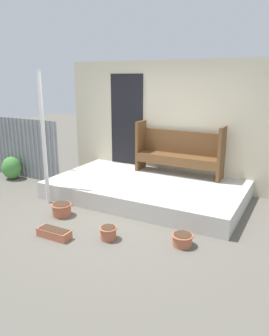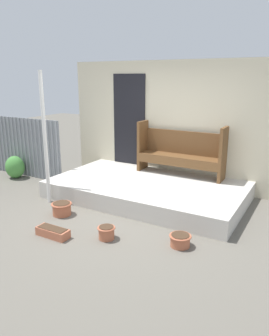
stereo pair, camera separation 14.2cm
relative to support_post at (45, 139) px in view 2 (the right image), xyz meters
name	(u,v)px [view 2 (the right image)]	position (x,y,z in m)	size (l,w,h in m)	color
ground_plane	(119,216)	(1.49, 0.07, -1.19)	(24.00, 24.00, 0.00)	#666056
porch_slab	(147,190)	(1.49, 1.10, -1.03)	(3.64, 2.05, 0.32)	beige
house_wall	(169,124)	(1.45, 2.16, 0.11)	(4.84, 0.08, 2.60)	beige
fence_corrugated	(13,146)	(-2.07, 1.00, -0.51)	(2.96, 0.05, 1.37)	gray
support_post	(45,139)	(0.00, 0.00, 0.00)	(0.07, 0.07, 2.38)	white
bench	(181,150)	(1.84, 1.90, -0.36)	(1.80, 0.42, 1.05)	brown
flower_pot_left	(62,208)	(0.62, -0.35, -1.07)	(0.35, 0.35, 0.22)	#B26042
flower_pot_middle	(106,232)	(1.76, -0.68, -1.08)	(0.26, 0.26, 0.19)	#B26042
flower_pot_right	(180,240)	(2.77, -0.35, -1.09)	(0.31, 0.31, 0.17)	#B26042
planter_box_rect	(53,232)	(1.04, -1.01, -1.12)	(0.52, 0.19, 0.14)	#B76647
shrub_by_fence	(15,167)	(-1.76, 0.74, -0.93)	(0.45, 0.41, 0.52)	#478C3D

